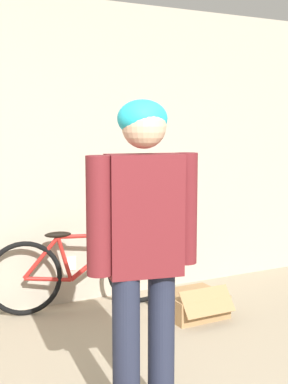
{
  "coord_description": "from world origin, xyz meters",
  "views": [
    {
      "loc": [
        -1.01,
        -1.36,
        1.56
      ],
      "look_at": [
        0.21,
        0.95,
        1.23
      ],
      "focal_mm": 50.0,
      "sensor_mm": 36.0,
      "label": 1
    }
  ],
  "objects": [
    {
      "name": "person",
      "position": [
        0.21,
        0.95,
        1.0
      ],
      "size": [
        0.61,
        0.26,
        1.68
      ],
      "rotation": [
        0.0,
        0.0,
        -0.21
      ],
      "color": "#23283D",
      "rests_on": "ground_plane"
    },
    {
      "name": "wall_back",
      "position": [
        0.0,
        2.98,
        1.3
      ],
      "size": [
        8.0,
        0.07,
        2.6
      ],
      "color": "#B7AD99",
      "rests_on": "ground_plane"
    },
    {
      "name": "bicycle",
      "position": [
        0.59,
        2.74,
        0.34
      ],
      "size": [
        1.61,
        0.46,
        0.69
      ],
      "rotation": [
        0.0,
        0.0,
        -0.17
      ],
      "color": "black",
      "rests_on": "ground_plane"
    },
    {
      "name": "cardboard_box",
      "position": [
        1.31,
        2.17,
        0.1
      ],
      "size": [
        0.47,
        0.49,
        0.27
      ],
      "color": "#A87F51",
      "rests_on": "ground_plane"
    }
  ]
}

